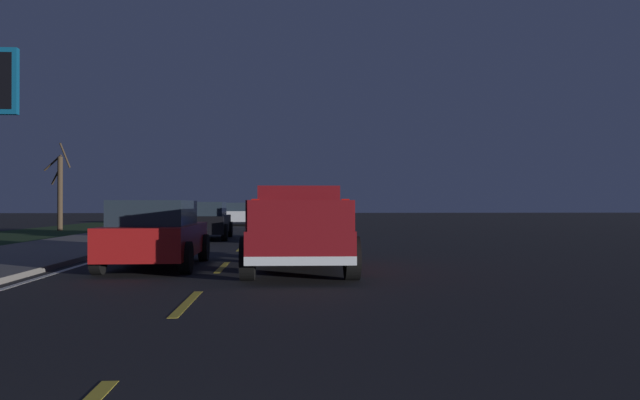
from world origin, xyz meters
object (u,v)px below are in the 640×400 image
at_px(sedan_red, 156,233).
at_px(bare_tree_far, 60,190).
at_px(sedan_blue, 293,221).
at_px(sedan_silver, 238,214).
at_px(sedan_black, 205,220).
at_px(pickup_truck, 299,228).

distance_m(sedan_red, bare_tree_far, 22.14).
bearing_deg(sedan_blue, sedan_silver, 10.89).
distance_m(sedan_black, bare_tree_far, 12.58).
bearing_deg(bare_tree_far, sedan_black, -134.04).
bearing_deg(sedan_black, sedan_red, -178.39).
relative_size(sedan_black, bare_tree_far, 0.92).
bearing_deg(sedan_red, bare_tree_far, 24.91).
distance_m(pickup_truck, sedan_black, 12.36).
bearing_deg(sedan_black, sedan_blue, -114.31).
height_order(sedan_silver, bare_tree_far, bare_tree_far).
distance_m(pickup_truck, bare_tree_far, 24.10).
bearing_deg(sedan_black, bare_tree_far, 45.96).
distance_m(sedan_silver, bare_tree_far, 12.25).
relative_size(pickup_truck, bare_tree_far, 1.13).
xyz_separation_m(pickup_truck, sedan_red, (0.48, 3.28, -0.13)).
distance_m(sedan_black, sedan_red, 11.35).
bearing_deg(pickup_truck, sedan_black, 16.91).
height_order(sedan_silver, sedan_red, same).
distance_m(pickup_truck, sedan_silver, 28.85).
bearing_deg(pickup_truck, bare_tree_far, 31.52).
relative_size(sedan_red, bare_tree_far, 0.92).
xyz_separation_m(pickup_truck, sedan_silver, (28.64, 3.53, -0.13)).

